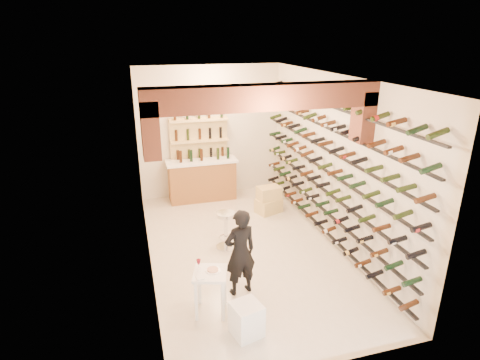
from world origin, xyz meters
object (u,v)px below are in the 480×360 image
(back_counter, at_px, (202,179))
(person, at_px, (240,252))
(tasting_table, at_px, (210,279))
(chrome_barstool, at_px, (226,228))
(wine_rack, at_px, (323,165))
(crate_lower, at_px, (269,206))
(white_stool, at_px, (246,319))

(back_counter, distance_m, person, 3.92)
(tasting_table, height_order, person, person)
(chrome_barstool, bearing_deg, back_counter, 89.56)
(wine_rack, relative_size, back_counter, 3.35)
(wine_rack, relative_size, crate_lower, 10.34)
(back_counter, distance_m, white_stool, 4.87)
(back_counter, xyz_separation_m, tasting_table, (-0.69, -4.26, 0.03))
(chrome_barstool, bearing_deg, wine_rack, -4.79)
(white_stool, bearing_deg, person, 79.26)
(person, height_order, chrome_barstool, person)
(tasting_table, bearing_deg, wine_rack, 49.72)
(white_stool, height_order, crate_lower, white_stool)
(tasting_table, height_order, crate_lower, tasting_table)
(wine_rack, height_order, person, wine_rack)
(person, bearing_deg, white_stool, 68.23)
(wine_rack, distance_m, back_counter, 3.38)
(white_stool, bearing_deg, back_counter, 86.24)
(person, bearing_deg, back_counter, -103.09)
(white_stool, height_order, chrome_barstool, chrome_barstool)
(crate_lower, bearing_deg, white_stool, -114.04)
(wine_rack, height_order, back_counter, wine_rack)
(crate_lower, bearing_deg, person, -118.12)
(person, xyz_separation_m, crate_lower, (1.45, 2.71, -0.55))
(tasting_table, xyz_separation_m, chrome_barstool, (0.67, 1.77, -0.14))
(back_counter, distance_m, crate_lower, 1.81)
(crate_lower, bearing_deg, tasting_table, -123.13)
(white_stool, xyz_separation_m, chrome_barstool, (0.30, 2.35, 0.19))
(person, bearing_deg, tasting_table, 21.45)
(crate_lower, bearing_deg, back_counter, 137.48)
(wine_rack, bearing_deg, crate_lower, 109.84)
(tasting_table, xyz_separation_m, white_stool, (0.37, -0.59, -0.32))
(back_counter, relative_size, person, 1.19)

